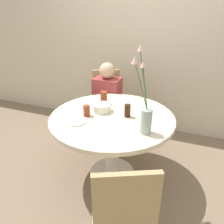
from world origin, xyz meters
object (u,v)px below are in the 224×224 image
at_px(birthday_cake, 102,108).
at_px(flower_vase, 145,112).
at_px(drink_glass_1, 104,97).
at_px(person_boy, 107,105).
at_px(drink_glass_2, 127,111).
at_px(side_plate, 76,121).
at_px(drink_glass_0, 87,111).
at_px(chair_left_flank, 107,99).
at_px(chair_right_flank, 123,211).

relative_size(birthday_cake, flower_vase, 0.26).
relative_size(drink_glass_1, person_boy, 0.13).
bearing_deg(drink_glass_2, side_plate, -146.86).
bearing_deg(flower_vase, person_boy, 127.96).
bearing_deg(drink_glass_0, person_boy, 97.74).
relative_size(chair_left_flank, flower_vase, 1.28).
xyz_separation_m(birthday_cake, drink_glass_1, (-0.06, 0.20, 0.03)).
bearing_deg(chair_left_flank, flower_vase, -79.13).
bearing_deg(side_plate, drink_glass_2, 33.14).
height_order(flower_vase, drink_glass_1, flower_vase).
xyz_separation_m(drink_glass_0, drink_glass_1, (0.03, 0.35, 0.02)).
relative_size(birthday_cake, drink_glass_2, 1.46).
height_order(chair_right_flank, drink_glass_0, chair_right_flank).
relative_size(side_plate, drink_glass_0, 1.91).
bearing_deg(side_plate, chair_right_flank, -42.66).
bearing_deg(drink_glass_0, drink_glass_2, 18.45).
distance_m(flower_vase, drink_glass_0, 0.62).
xyz_separation_m(chair_right_flank, person_boy, (-0.74, 1.56, -0.01)).
bearing_deg(drink_glass_1, drink_glass_2, -32.85).
distance_m(drink_glass_2, person_boy, 0.87).
height_order(chair_left_flank, side_plate, chair_left_flank).
height_order(drink_glass_0, drink_glass_2, drink_glass_2).
bearing_deg(drink_glass_2, drink_glass_0, -161.55).
bearing_deg(drink_glass_2, birthday_cake, 175.02).
bearing_deg(birthday_cake, person_boy, 107.55).
xyz_separation_m(drink_glass_1, person_boy, (-0.14, 0.45, -0.29)).
xyz_separation_m(birthday_cake, flower_vase, (0.50, -0.25, 0.15)).
height_order(drink_glass_1, person_boy, person_boy).
relative_size(chair_left_flank, drink_glass_2, 7.24).
bearing_deg(chair_right_flank, drink_glass_0, -75.65).
height_order(chair_right_flank, birthday_cake, chair_right_flank).
distance_m(drink_glass_0, person_boy, 0.85).
distance_m(side_plate, drink_glass_0, 0.16).
distance_m(chair_left_flank, drink_glass_1, 0.69).
distance_m(chair_left_flank, side_plate, 1.11).
xyz_separation_m(birthday_cake, drink_glass_2, (0.28, -0.02, 0.02)).
bearing_deg(drink_glass_0, birthday_cake, 57.26).
bearing_deg(chair_right_flank, chair_left_flank, -89.94).
bearing_deg(flower_vase, drink_glass_0, 170.01).
bearing_deg(drink_glass_2, drink_glass_1, 147.15).
bearing_deg(birthday_cake, drink_glass_0, -122.74).
height_order(side_plate, drink_glass_2, drink_glass_2).
bearing_deg(drink_glass_0, flower_vase, -9.99).
distance_m(chair_left_flank, drink_glass_2, 1.02).
bearing_deg(birthday_cake, drink_glass_2, -4.98).
distance_m(drink_glass_0, drink_glass_2, 0.40).
bearing_deg(flower_vase, drink_glass_2, 133.57).
bearing_deg(chair_right_flank, flower_vase, -111.87).
bearing_deg(birthday_cake, chair_right_flank, -59.39).
height_order(birthday_cake, flower_vase, flower_vase).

